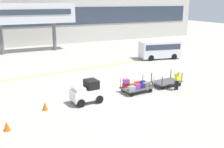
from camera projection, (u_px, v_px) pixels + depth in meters
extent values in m
plane|color=#B2ADA0|center=(109.00, 95.00, 19.51)|extent=(120.00, 120.00, 0.00)
cube|color=yellow|center=(87.00, 68.00, 27.12)|extent=(19.71, 2.46, 0.01)
cube|color=#BCB7AD|center=(38.00, 19.00, 40.95)|extent=(58.65, 2.40, 8.03)
cube|color=#2D3847|center=(39.00, 17.00, 39.76)|extent=(55.71, 0.12, 2.80)
cube|color=silver|center=(27.00, 13.00, 34.41)|extent=(12.57, 2.20, 2.60)
cube|color=#2D3847|center=(28.00, 12.00, 33.37)|extent=(11.31, 0.08, 0.70)
cylinder|color=#59595B|center=(1.00, 40.00, 33.82)|extent=(0.50, 0.50, 3.86)
cylinder|color=#59595B|center=(54.00, 37.00, 36.74)|extent=(0.50, 0.50, 3.86)
cube|color=white|center=(87.00, 94.00, 17.82)|extent=(2.19, 1.27, 0.70)
cube|color=black|center=(91.00, 84.00, 17.83)|extent=(0.88, 1.05, 0.60)
cube|color=silver|center=(79.00, 89.00, 17.41)|extent=(0.78, 0.99, 0.24)
cylinder|color=black|center=(75.00, 98.00, 18.01)|extent=(0.57, 0.23, 0.56)
cylinder|color=black|center=(81.00, 103.00, 17.15)|extent=(0.57, 0.23, 0.56)
cylinder|color=black|center=(92.00, 95.00, 18.69)|extent=(0.57, 0.23, 0.56)
cylinder|color=black|center=(99.00, 99.00, 17.82)|extent=(0.57, 0.23, 0.56)
cube|color=#4C4C4F|center=(137.00, 88.00, 19.97)|extent=(2.41, 1.59, 0.08)
cylinder|color=gray|center=(121.00, 83.00, 19.87)|extent=(0.06, 0.06, 0.70)
cylinder|color=gray|center=(130.00, 87.00, 18.81)|extent=(0.06, 0.06, 0.70)
cylinder|color=gray|center=(143.00, 79.00, 20.92)|extent=(0.06, 0.06, 0.70)
cylinder|color=gray|center=(153.00, 83.00, 19.85)|extent=(0.06, 0.06, 0.70)
cylinder|color=black|center=(123.00, 90.00, 20.09)|extent=(0.33, 0.13, 0.32)
cylinder|color=black|center=(132.00, 94.00, 19.10)|extent=(0.33, 0.13, 0.32)
cylinder|color=black|center=(141.00, 86.00, 20.94)|extent=(0.33, 0.13, 0.32)
cylinder|color=black|center=(150.00, 90.00, 19.96)|extent=(0.33, 0.13, 0.32)
cylinder|color=#333333|center=(120.00, 91.00, 19.23)|extent=(0.70, 0.11, 0.05)
cube|color=red|center=(126.00, 85.00, 19.85)|extent=(0.55, 0.27, 0.33)
cube|color=#99999E|center=(132.00, 88.00, 19.26)|extent=(0.54, 0.33, 0.30)
cube|color=orange|center=(132.00, 85.00, 20.05)|extent=(0.44, 0.34, 0.29)
cube|color=#8C338C|center=(137.00, 87.00, 19.49)|extent=(0.44, 0.35, 0.40)
cube|color=red|center=(137.00, 84.00, 20.30)|extent=(0.44, 0.38, 0.30)
cube|color=navy|center=(142.00, 86.00, 19.77)|extent=(0.47, 0.33, 0.32)
cube|color=navy|center=(142.00, 83.00, 20.58)|extent=(0.57, 0.29, 0.28)
cube|color=#726651|center=(146.00, 85.00, 20.04)|extent=(0.57, 0.34, 0.34)
cube|color=#8C338C|center=(126.00, 81.00, 19.76)|extent=(0.42, 0.37, 0.32)
cube|color=#4C4C4F|center=(166.00, 82.00, 21.45)|extent=(2.41, 1.59, 0.08)
cylinder|color=black|center=(151.00, 77.00, 21.36)|extent=(0.06, 0.06, 0.70)
cylinder|color=black|center=(162.00, 81.00, 20.29)|extent=(0.06, 0.06, 0.70)
cylinder|color=black|center=(171.00, 74.00, 22.40)|extent=(0.06, 0.06, 0.70)
cylinder|color=black|center=(182.00, 77.00, 21.33)|extent=(0.06, 0.06, 0.70)
cylinder|color=black|center=(153.00, 84.00, 21.57)|extent=(0.33, 0.13, 0.32)
cylinder|color=black|center=(163.00, 88.00, 20.59)|extent=(0.33, 0.13, 0.32)
cylinder|color=black|center=(169.00, 81.00, 22.42)|extent=(0.33, 0.13, 0.32)
cylinder|color=black|center=(179.00, 84.00, 21.44)|extent=(0.33, 0.13, 0.32)
cylinder|color=#333333|center=(152.00, 85.00, 20.71)|extent=(0.70, 0.11, 0.05)
cylinder|color=black|center=(175.00, 85.00, 20.44)|extent=(0.16, 0.16, 0.82)
cylinder|color=black|center=(178.00, 85.00, 20.53)|extent=(0.16, 0.16, 0.82)
cube|color=#D1E51E|center=(178.00, 77.00, 20.22)|extent=(0.40, 0.42, 0.61)
sphere|color=beige|center=(179.00, 73.00, 20.01)|extent=(0.22, 0.22, 0.22)
cube|color=silver|center=(160.00, 49.00, 31.50)|extent=(5.06, 2.74, 1.90)
cube|color=#2D3847|center=(160.00, 46.00, 31.39)|extent=(4.69, 2.71, 0.64)
cylinder|color=black|center=(151.00, 58.00, 30.52)|extent=(0.71, 0.36, 0.68)
cylinder|color=black|center=(174.00, 57.00, 31.29)|extent=(0.71, 0.36, 0.68)
cone|color=#EA590F|center=(45.00, 106.00, 16.72)|extent=(0.36, 0.36, 0.55)
cone|color=#EA590F|center=(7.00, 126.00, 14.04)|extent=(0.36, 0.36, 0.55)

